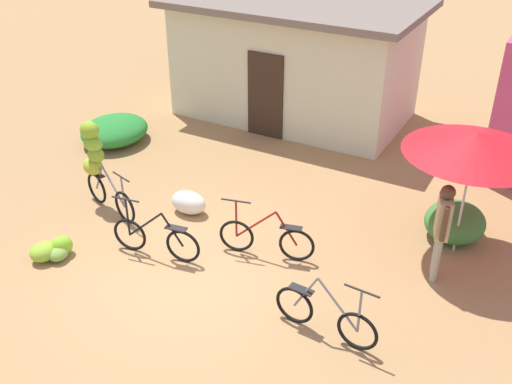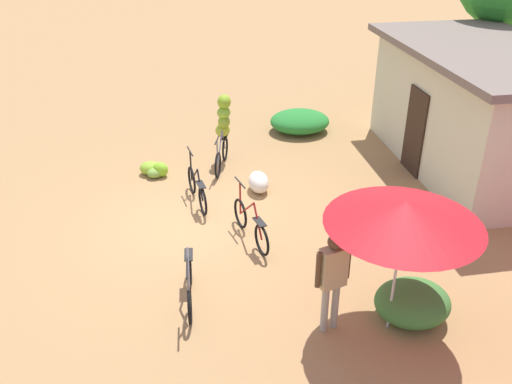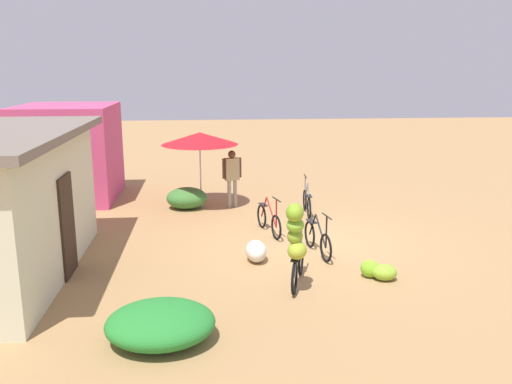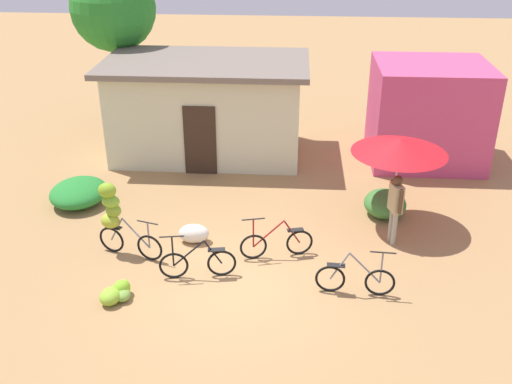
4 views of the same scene
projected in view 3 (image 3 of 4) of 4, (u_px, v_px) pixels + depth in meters
The scene contains 12 objects.
ground_plane at pixel (316, 242), 12.61m from camera, with size 60.00×60.00×0.00m, color #A37B4D.
shop_pink at pixel (69, 153), 16.51m from camera, with size 3.20×2.80×2.90m, color #C84374.
hedge_bush_front_left at pixel (160, 324), 8.00m from camera, with size 1.43×1.65×0.58m, color #267F30.
hedge_bush_front_right at pixel (187, 198), 15.56m from camera, with size 1.04×1.18×0.62m, color #3C7934.
market_umbrella at pixel (200, 139), 15.32m from camera, with size 2.21×2.21×2.20m.
bicycle_leftmost at pixel (296, 240), 9.68m from camera, with size 1.52×0.59×1.69m.
bicycle_near_pile at pixel (318, 239), 11.74m from camera, with size 1.59×0.31×1.02m.
bicycle_center_loaded at pixel (269, 220), 13.21m from camera, with size 1.60×0.44×1.00m.
bicycle_by_shop at pixel (307, 203), 14.88m from camera, with size 1.58×0.18×1.02m.
banana_pile_on_ground at pixel (378, 271), 10.44m from camera, with size 0.68×0.75×0.35m.
produce_sack at pixel (256, 251), 11.35m from camera, with size 0.70×0.44×0.44m, color silver.
person_vendor at pixel (232, 173), 15.51m from camera, with size 0.30×0.56×1.68m.
Camera 3 is at (-11.82, 2.50, 4.03)m, focal length 37.60 mm.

